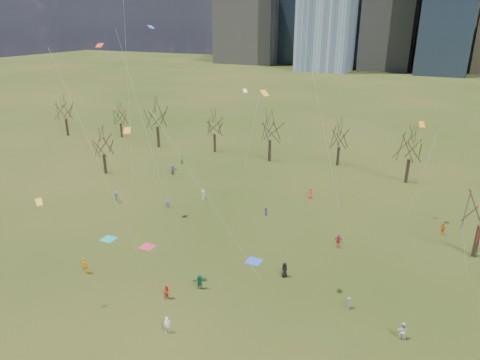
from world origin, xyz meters
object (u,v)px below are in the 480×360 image
at_px(blanket_teal, 109,239).
at_px(blanket_navy, 254,261).
at_px(blanket_crimson, 148,247).
at_px(person_4, 85,266).
at_px(person_2, 167,292).
at_px(person_1, 167,325).

height_order(blanket_teal, blanket_navy, same).
xyz_separation_m(blanket_teal, blanket_crimson, (5.39, 0.45, 0.00)).
relative_size(blanket_navy, person_4, 0.89).
relative_size(blanket_navy, blanket_crimson, 1.00).
xyz_separation_m(blanket_teal, person_2, (13.06, -6.76, 0.74)).
height_order(person_1, person_4, person_4).
relative_size(blanket_teal, blanket_crimson, 1.00).
relative_size(person_2, person_4, 0.83).
bearing_deg(person_1, person_2, 86.97).
relative_size(person_1, person_2, 1.03).
bearing_deg(person_1, blanket_teal, 108.93).
height_order(blanket_crimson, person_1, person_1).
relative_size(blanket_teal, person_1, 1.03).
relative_size(blanket_navy, person_1, 1.03).
distance_m(blanket_teal, blanket_crimson, 5.40).
height_order(person_1, person_2, person_1).
height_order(blanket_crimson, person_2, person_2).
distance_m(blanket_teal, person_1, 19.00).
bearing_deg(blanket_crimson, person_4, -109.07).
height_order(person_2, person_4, person_4).
height_order(blanket_teal, person_2, person_2).
xyz_separation_m(blanket_crimson, person_2, (7.68, -7.21, 0.74)).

